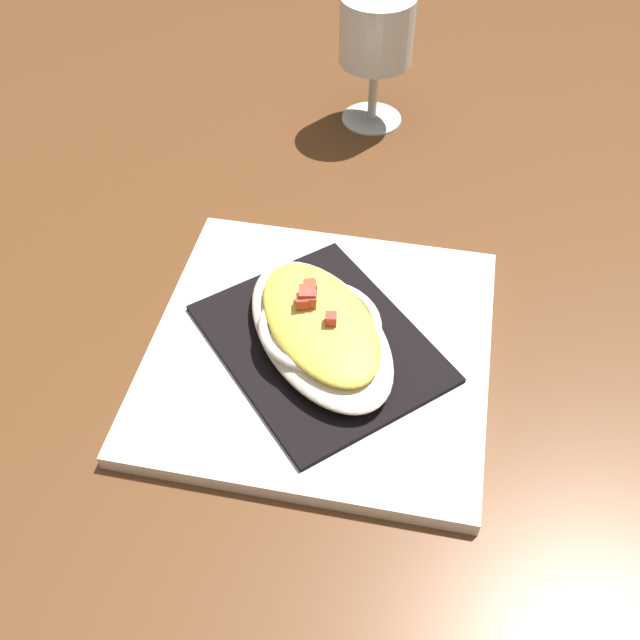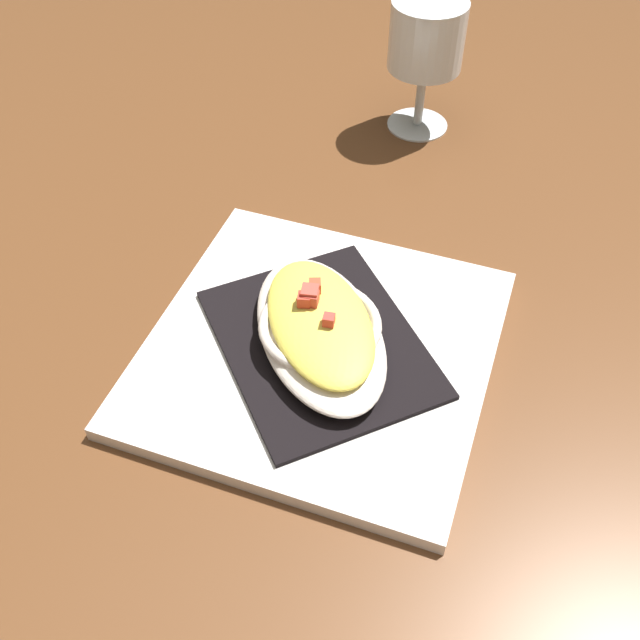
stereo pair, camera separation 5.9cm
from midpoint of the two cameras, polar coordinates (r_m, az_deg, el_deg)
name	(u,v)px [view 2 (the right image)]	position (r m, az deg, el deg)	size (l,w,h in m)	color
ground_plane	(320,355)	(0.62, 2.71, -2.87)	(2.60, 2.60, 0.00)	brown
square_plate	(320,350)	(0.61, 2.73, -2.46)	(0.28, 0.28, 0.01)	white
folded_napkin	(320,343)	(0.61, 2.76, -1.91)	(0.19, 0.15, 0.00)	black
gratin_dish	(320,327)	(0.59, 2.82, -0.72)	(0.20, 0.17, 0.05)	silver
stemmed_glass	(426,43)	(0.84, 10.27, 20.12)	(0.08, 0.08, 0.14)	white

